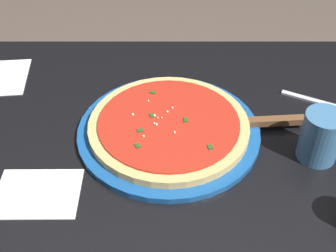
{
  "coord_description": "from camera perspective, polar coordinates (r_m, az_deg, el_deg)",
  "views": [
    {
      "loc": [
        0.04,
        -0.65,
        1.35
      ],
      "look_at": [
        0.04,
        0.02,
        0.77
      ],
      "focal_mm": 47.88,
      "sensor_mm": 36.0,
      "label": 1
    }
  ],
  "objects": [
    {
      "name": "fork",
      "position": [
        1.03,
        19.77,
        2.55
      ],
      "size": [
        0.17,
        0.1,
        0.0
      ],
      "color": "silver",
      "rests_on": "restaurant_table"
    },
    {
      "name": "serving_plate",
      "position": [
        0.89,
        0.0,
        -0.67
      ],
      "size": [
        0.36,
        0.36,
        0.01
      ],
      "primitive_type": "cylinder",
      "color": "#195199",
      "rests_on": "restaurant_table"
    },
    {
      "name": "restaurant_table",
      "position": [
        0.99,
        -2.46,
        -8.21
      ],
      "size": [
        0.98,
        0.76,
        0.75
      ],
      "color": "black",
      "rests_on": "ground_plane"
    },
    {
      "name": "pizza",
      "position": [
        0.88,
        -0.0,
        0.1
      ],
      "size": [
        0.32,
        0.32,
        0.02
      ],
      "color": "#DBB26B",
      "rests_on": "serving_plate"
    },
    {
      "name": "napkin_folded_right",
      "position": [
        0.82,
        -16.32,
        -8.24
      ],
      "size": [
        0.15,
        0.11,
        0.0
      ],
      "primitive_type": "cube",
      "rotation": [
        0.0,
        0.0,
        0.01
      ],
      "color": "white",
      "rests_on": "restaurant_table"
    },
    {
      "name": "cup_tall_drink",
      "position": [
        0.86,
        18.78,
        -1.26
      ],
      "size": [
        0.07,
        0.07,
        0.1
      ],
      "primitive_type": "cylinder",
      "color": "teal",
      "rests_on": "restaurant_table"
    },
    {
      "name": "pizza_server",
      "position": [
        0.91,
        10.68,
        0.42
      ],
      "size": [
        0.22,
        0.08,
        0.01
      ],
      "color": "silver",
      "rests_on": "serving_plate"
    }
  ]
}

